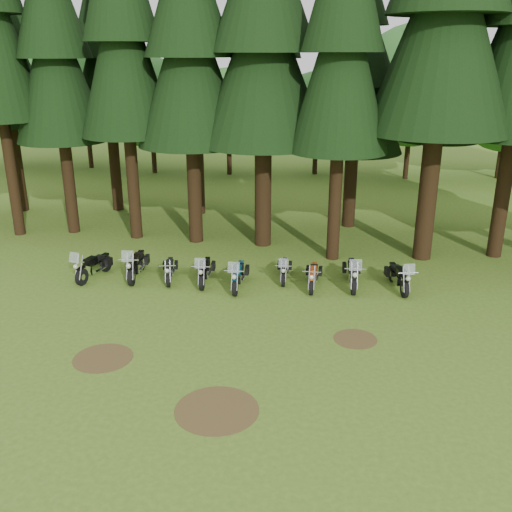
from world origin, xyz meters
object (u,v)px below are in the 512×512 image
object	(u,v)px
motorcycle_5	(284,270)
motorcycle_8	(399,278)
motorcycle_7	(352,274)
motorcycle_4	(238,276)
motorcycle_6	(313,277)
motorcycle_2	(170,270)
motorcycle_0	(94,267)
motorcycle_1	(136,266)
motorcycle_3	(205,271)

from	to	relation	value
motorcycle_5	motorcycle_8	size ratio (longest dim) A/B	0.87
motorcycle_7	motorcycle_8	distance (m)	1.76
motorcycle_4	motorcycle_5	distance (m)	2.00
motorcycle_6	motorcycle_7	bearing A→B (deg)	12.46
motorcycle_5	motorcycle_7	xyz separation A→B (m)	(2.71, -0.21, 0.09)
motorcycle_2	motorcycle_7	xyz separation A→B (m)	(7.26, 0.57, 0.10)
motorcycle_6	motorcycle_8	size ratio (longest dim) A/B	0.93
motorcycle_5	motorcycle_8	xyz separation A→B (m)	(4.48, -0.21, 0.06)
motorcycle_4	motorcycle_8	bearing A→B (deg)	4.92
motorcycle_4	motorcycle_6	size ratio (longest dim) A/B	1.09
motorcycle_0	motorcycle_4	world-z (taller)	motorcycle_4
motorcycle_7	motorcycle_5	bearing A→B (deg)	171.40
motorcycle_1	motorcycle_7	xyz separation A→B (m)	(8.67, 0.54, -0.01)
motorcycle_0	motorcycle_3	bearing A→B (deg)	15.24
motorcycle_4	motorcycle_7	bearing A→B (deg)	8.14
motorcycle_4	motorcycle_8	distance (m)	6.21
motorcycle_0	motorcycle_5	bearing A→B (deg)	19.85
motorcycle_5	motorcycle_7	world-z (taller)	motorcycle_7
motorcycle_2	motorcycle_6	size ratio (longest dim) A/B	0.93
motorcycle_6	motorcycle_7	distance (m)	1.55
motorcycle_6	motorcycle_8	xyz separation A→B (m)	(3.27, 0.34, 0.04)
motorcycle_5	motorcycle_6	world-z (taller)	motorcycle_5
motorcycle_2	motorcycle_6	world-z (taller)	motorcycle_6
motorcycle_3	motorcycle_7	size ratio (longest dim) A/B	0.92
motorcycle_1	motorcycle_0	bearing A→B (deg)	-176.03
motorcycle_2	motorcycle_7	bearing A→B (deg)	-9.15
motorcycle_4	motorcycle_6	distance (m)	2.92
motorcycle_2	motorcycle_5	size ratio (longest dim) A/B	0.99
motorcycle_2	motorcycle_5	xyz separation A→B (m)	(4.55, 0.78, 0.00)
motorcycle_1	motorcycle_7	size ratio (longest dim) A/B	1.02
motorcycle_7	motorcycle_6	bearing A→B (deg)	-171.50
motorcycle_5	motorcycle_4	bearing A→B (deg)	-151.05
motorcycle_8	motorcycle_3	bearing A→B (deg)	171.06
motorcycle_2	motorcycle_1	bearing A→B (deg)	165.15
motorcycle_2	motorcycle_6	distance (m)	5.75
motorcycle_0	motorcycle_5	world-z (taller)	motorcycle_0
motorcycle_3	motorcycle_8	distance (m)	7.58
motorcycle_0	motorcycle_7	bearing A→B (deg)	16.56
motorcycle_8	motorcycle_1	bearing A→B (deg)	169.49
motorcycle_3	motorcycle_8	xyz separation A→B (m)	(7.55, 0.60, 0.01)
motorcycle_3	motorcycle_5	xyz separation A→B (m)	(3.08, 0.81, -0.05)
motorcycle_0	motorcycle_6	size ratio (longest dim) A/B	1.09
motorcycle_1	motorcycle_8	world-z (taller)	motorcycle_1
motorcycle_1	motorcycle_8	distance (m)	10.45
motorcycle_0	motorcycle_5	size ratio (longest dim) A/B	1.16
motorcycle_4	motorcycle_3	bearing A→B (deg)	165.14
motorcycle_4	motorcycle_6	xyz separation A→B (m)	(2.87, 0.55, -0.05)
motorcycle_3	motorcycle_6	size ratio (longest dim) A/B	1.06
motorcycle_1	motorcycle_3	bearing A→B (deg)	-8.71
motorcycle_6	motorcycle_7	size ratio (longest dim) A/B	0.87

